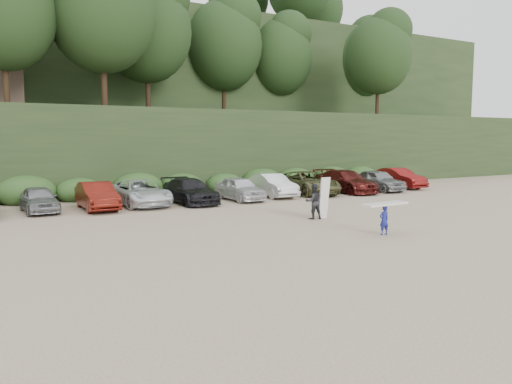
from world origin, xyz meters
TOP-DOWN VIEW (x-y plane):
  - ground at (0.00, 0.00)m, footprint 120.00×120.00m
  - hillside_backdrop at (-0.26, 35.93)m, footprint 90.00×41.50m
  - parked_cars at (-0.42, 10.14)m, footprint 39.72×6.10m
  - child_surfer at (3.02, -3.16)m, footprint 2.23×0.76m
  - adult_surfer at (2.91, 1.46)m, footprint 1.32×0.80m

SIDE VIEW (x-z plane):
  - ground at x=0.00m, z-range 0.00..0.00m
  - parked_cars at x=-0.42m, z-range -0.05..1.56m
  - adult_surfer at x=2.91m, z-range -0.14..1.88m
  - child_surfer at x=3.02m, z-range 0.24..1.55m
  - hillside_backdrop at x=-0.26m, z-range -2.78..25.22m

